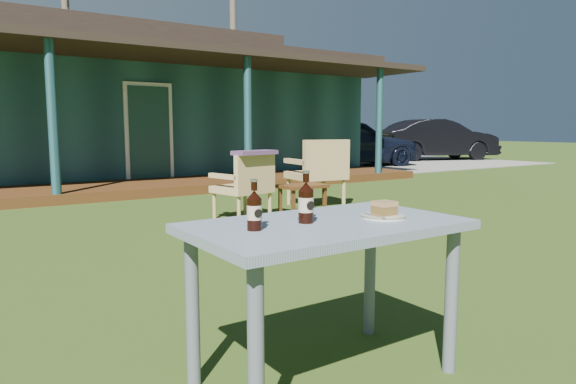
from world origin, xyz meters
TOP-DOWN VIEW (x-y plane):
  - ground at (0.00, 0.00)m, footprint 80.00×80.00m
  - pavilion at (-0.00, 9.39)m, footprint 15.80×8.30m
  - gravel_strip at (10.50, 8.50)m, footprint 9.00×6.00m
  - tree_mid at (3.00, 18.50)m, footprint 0.28×0.28m
  - tree_right at (9.50, 17.00)m, footprint 0.28×0.28m
  - car_near at (8.66, 8.33)m, footprint 4.50×2.59m
  - car_far at (13.27, 8.90)m, footprint 4.63×2.75m
  - cafe_table at (0.00, -1.60)m, footprint 1.20×0.70m
  - plate at (0.28, -1.67)m, footprint 0.20×0.20m
  - cake_slice at (0.28, -1.67)m, footprint 0.09×0.09m
  - fork at (0.21, -1.68)m, footprint 0.02×0.14m
  - cola_bottle_near at (-0.09, -1.57)m, footprint 0.07×0.07m
  - cola_bottle_far at (-0.36, -1.59)m, footprint 0.06×0.06m
  - bottle_cap at (-0.07, -1.50)m, footprint 0.03×0.03m
  - armchair_left at (1.71, 2.15)m, footprint 0.70×0.67m
  - armchair_right at (3.11, 2.50)m, footprint 0.79×0.75m
  - floral_throw at (1.75, 1.99)m, footprint 0.61×0.33m
  - side_table at (2.49, 2.05)m, footprint 0.60×0.40m

SIDE VIEW (x-z plane):
  - ground at x=0.00m, z-range 0.00..0.00m
  - gravel_strip at x=10.50m, z-range 0.00..0.02m
  - side_table at x=2.49m, z-range 0.14..0.54m
  - armchair_left at x=1.71m, z-range 0.05..0.86m
  - armchair_right at x=3.11m, z-range 0.06..1.03m
  - cafe_table at x=0.00m, z-range 0.26..0.98m
  - car_near at x=8.66m, z-range 0.00..1.44m
  - car_far at x=13.27m, z-range 0.00..1.44m
  - bottle_cap at x=-0.07m, z-range 0.72..0.73m
  - plate at x=0.28m, z-range 0.72..0.74m
  - fork at x=0.21m, z-range 0.73..0.74m
  - cake_slice at x=0.28m, z-range 0.73..0.80m
  - cola_bottle_far at x=-0.36m, z-range 0.70..0.90m
  - cola_bottle_near at x=-0.09m, z-range 0.70..0.92m
  - floral_throw at x=1.75m, z-range 0.81..0.86m
  - pavilion at x=0.00m, z-range -0.12..3.33m
  - tree_mid at x=3.00m, z-range 0.00..9.50m
  - tree_right at x=9.50m, z-range 0.00..11.00m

